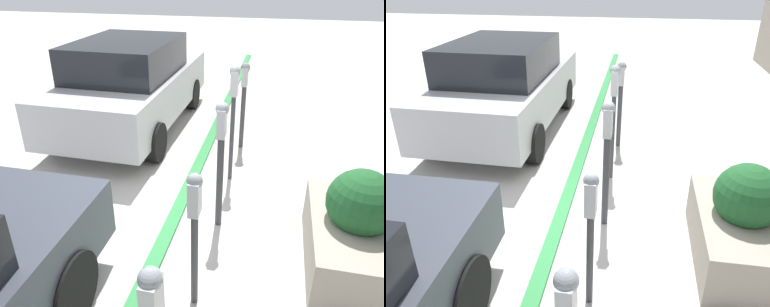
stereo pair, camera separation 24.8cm
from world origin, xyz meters
TOP-DOWN VIEW (x-y plane):
  - ground_plane at (0.00, 0.00)m, footprint 40.00×40.00m
  - curb_strip at (0.00, 0.08)m, footprint 19.00×0.16m
  - parking_meter_second at (-1.16, -0.43)m, footprint 0.15×0.13m
  - parking_meter_middle at (0.03, -0.45)m, footprint 0.17×0.14m
  - parking_meter_fourth at (1.12, -0.44)m, footprint 0.16×0.14m
  - parking_meter_farthest at (2.21, -0.47)m, footprint 0.17×0.15m
  - planter_box at (-0.34, -1.85)m, footprint 1.47×0.85m
  - parked_car_middle at (2.64, 1.60)m, footprint 4.09×1.86m

SIDE VIEW (x-z plane):
  - ground_plane at x=0.00m, z-range 0.00..0.00m
  - curb_strip at x=0.00m, z-range 0.00..0.04m
  - planter_box at x=-0.34m, z-range -0.13..0.95m
  - parked_car_middle at x=2.64m, z-range 0.02..1.65m
  - parking_meter_second at x=-1.16m, z-range 0.24..1.58m
  - parking_meter_farthest at x=2.21m, z-range 0.23..1.66m
  - parking_meter_middle at x=0.03m, z-range 0.22..1.74m
  - parking_meter_fourth at x=1.12m, z-range 0.34..1.97m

